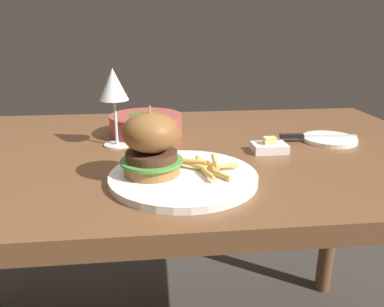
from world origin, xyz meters
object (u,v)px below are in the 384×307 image
at_px(wine_glass, 113,88).
at_px(soup_bowl, 146,124).
at_px(main_plate, 183,177).
at_px(bread_plate, 329,139).
at_px(burger_sandwich, 151,144).
at_px(butter_dish, 269,147).
at_px(table_knife, 311,136).

xyz_separation_m(wine_glass, soup_bowl, (0.07, 0.09, -0.11)).
height_order(main_plate, bread_plate, main_plate).
xyz_separation_m(burger_sandwich, bread_plate, (0.46, 0.21, -0.07)).
distance_m(main_plate, bread_plate, 0.46).
distance_m(main_plate, soup_bowl, 0.34).
xyz_separation_m(bread_plate, soup_bowl, (-0.47, 0.11, 0.03)).
bearing_deg(burger_sandwich, main_plate, -8.74).
relative_size(burger_sandwich, butter_dish, 1.62).
xyz_separation_m(main_plate, butter_dish, (0.22, 0.15, 0.00)).
bearing_deg(soup_bowl, burger_sandwich, -87.60).
distance_m(wine_glass, bread_plate, 0.56).
bearing_deg(burger_sandwich, wine_glass, 110.17).
xyz_separation_m(wine_glass, table_knife, (0.50, -0.02, -0.13)).
distance_m(bread_plate, soup_bowl, 0.49).
bearing_deg(table_knife, main_plate, -147.53).
xyz_separation_m(burger_sandwich, soup_bowl, (-0.01, 0.32, -0.04)).
relative_size(main_plate, soup_bowl, 1.46).
bearing_deg(wine_glass, soup_bowl, 51.21).
xyz_separation_m(main_plate, bread_plate, (0.40, 0.22, -0.00)).
height_order(main_plate, wine_glass, wine_glass).
height_order(burger_sandwich, table_knife, burger_sandwich).
xyz_separation_m(main_plate, table_knife, (0.35, 0.22, 0.01)).
bearing_deg(burger_sandwich, table_knife, 27.54).
distance_m(wine_glass, butter_dish, 0.40).
bearing_deg(wine_glass, main_plate, -59.03).
bearing_deg(butter_dish, soup_bowl, 148.35).
distance_m(main_plate, table_knife, 0.42).
bearing_deg(bread_plate, butter_dish, -159.40).
xyz_separation_m(bread_plate, butter_dish, (-0.18, -0.07, 0.01)).
bearing_deg(main_plate, burger_sandwich, 171.26).
height_order(burger_sandwich, wine_glass, wine_glass).
relative_size(wine_glass, soup_bowl, 0.97).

